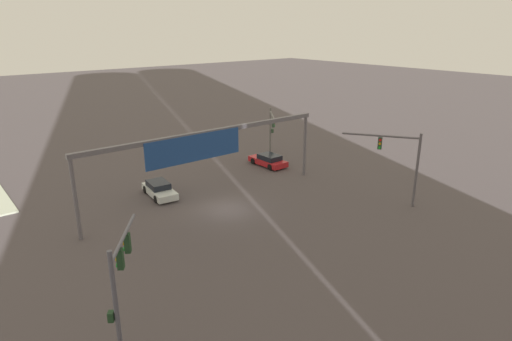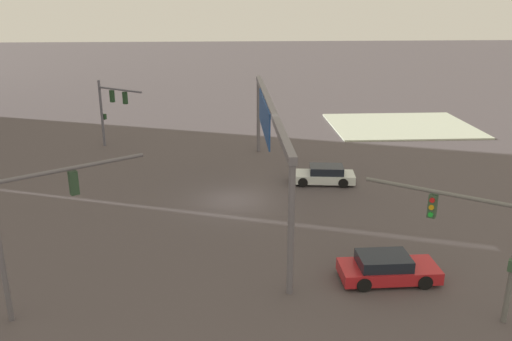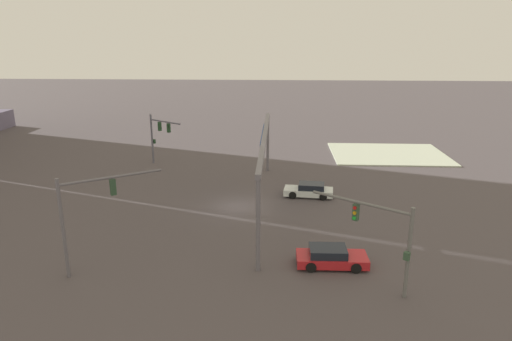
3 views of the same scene
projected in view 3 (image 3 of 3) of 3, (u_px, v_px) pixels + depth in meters
name	position (u px, v px, depth m)	size (l,w,h in m)	color
ground_plane	(237.00, 206.00, 37.49)	(234.97, 234.97, 0.00)	#4D4548
sidewalk_corner	(388.00, 154.00, 54.11)	(10.57, 13.27, 0.15)	beige
traffic_signal_near_corner	(86.00, 206.00, 25.99)	(3.47, 5.05, 5.98)	#5D5962
traffic_signal_opposite_side	(158.00, 132.00, 48.80)	(3.09, 3.91, 5.45)	#595968
traffic_signal_cross_street	(384.00, 231.00, 24.23)	(3.85, 4.92, 5.12)	slate
overhead_sign_gantry	(264.00, 146.00, 36.38)	(21.65, 0.43, 6.04)	slate
sedan_car_approaching	(309.00, 190.00, 39.70)	(2.19, 4.39, 1.21)	silver
sedan_car_waiting_far	(331.00, 257.00, 27.58)	(1.97, 4.30, 1.21)	red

